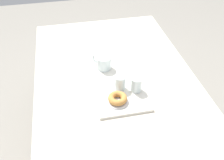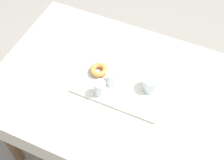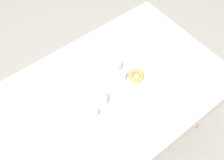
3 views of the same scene
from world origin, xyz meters
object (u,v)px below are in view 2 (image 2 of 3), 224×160
donut_plate_left (99,72)px  serving_tray (121,86)px  dining_table (128,100)px  tea_mug_left (152,84)px  water_glass_far (112,79)px  sugar_donut_left (99,70)px  water_glass_near (100,89)px

donut_plate_left → serving_tray: bearing=168.4°
dining_table → tea_mug_left: (-0.10, -0.05, 0.15)m
serving_tray → donut_plate_left: size_ratio=4.06×
water_glass_far → donut_plate_left: water_glass_far is taller
sugar_donut_left → dining_table: bearing=169.8°
donut_plate_left → tea_mug_left: bearing=-176.2°
water_glass_far → water_glass_near: bearing=68.5°
tea_mug_left → water_glass_near: size_ratio=1.32×
serving_tray → sugar_donut_left: (0.14, -0.03, 0.03)m
tea_mug_left → donut_plate_left: (0.30, 0.02, -0.04)m
serving_tray → tea_mug_left: 0.17m
dining_table → water_glass_far: water_glass_far is taller
dining_table → tea_mug_left: tea_mug_left is taller
sugar_donut_left → serving_tray: bearing=168.4°
dining_table → donut_plate_left: bearing=-10.2°
donut_plate_left → sugar_donut_left: sugar_donut_left is taller
serving_tray → tea_mug_left: (-0.15, -0.05, 0.05)m
donut_plate_left → dining_table: bearing=169.8°
serving_tray → dining_table: bearing=174.0°
water_glass_far → donut_plate_left: size_ratio=0.73×
tea_mug_left → water_glass_far: size_ratio=1.32×
tea_mug_left → donut_plate_left: tea_mug_left is taller
tea_mug_left → donut_plate_left: 0.30m
water_glass_far → sugar_donut_left: 0.10m
serving_tray → water_glass_near: (0.08, 0.09, 0.05)m
water_glass_near → sugar_donut_left: 0.13m
dining_table → donut_plate_left: donut_plate_left is taller
water_glass_near → water_glass_far: same height
tea_mug_left → donut_plate_left: size_ratio=0.96×
serving_tray → water_glass_far: (0.05, 0.01, 0.05)m
dining_table → sugar_donut_left: 0.24m
water_glass_far → sugar_donut_left: bearing=-20.9°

